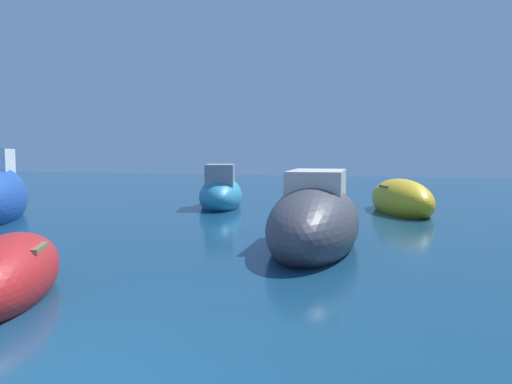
{
  "coord_description": "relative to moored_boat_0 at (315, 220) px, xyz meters",
  "views": [
    {
      "loc": [
        3.1,
        -3.65,
        2.15
      ],
      "look_at": [
        -1.6,
        11.64,
        0.85
      ],
      "focal_mm": 35.81,
      "sensor_mm": 36.0,
      "label": 1
    }
  ],
  "objects": [
    {
      "name": "moored_boat_5",
      "position": [
        1.75,
        7.07,
        -0.14
      ],
      "size": [
        3.09,
        4.79,
        1.51
      ],
      "rotation": [
        0.0,
        0.0,
        5.05
      ],
      "color": "gold",
      "rests_on": "ground"
    },
    {
      "name": "moored_boat_0",
      "position": [
        0.0,
        0.0,
        0.0
      ],
      "size": [
        2.43,
        5.93,
        2.1
      ],
      "rotation": [
        0.0,
        0.0,
        4.79
      ],
      "color": "#3F3F47",
      "rests_on": "ground"
    },
    {
      "name": "moored_boat_2",
      "position": [
        -4.93,
        6.86,
        -0.05
      ],
      "size": [
        2.83,
        4.54,
        1.97
      ],
      "rotation": [
        0.0,
        0.0,
        1.87
      ],
      "color": "teal",
      "rests_on": "ground"
    },
    {
      "name": "moored_boat_7",
      "position": [
        -3.56,
        -5.46,
        -0.24
      ],
      "size": [
        2.69,
        3.67,
        1.17
      ],
      "rotation": [
        0.0,
        0.0,
        5.17
      ],
      "color": "#B21E1E",
      "rests_on": "ground"
    }
  ]
}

